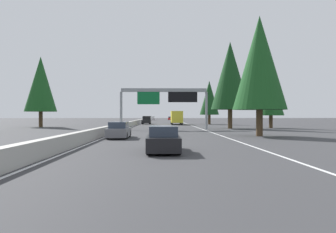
{
  "coord_description": "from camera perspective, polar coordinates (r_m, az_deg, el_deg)",
  "views": [
    {
      "loc": [
        -1.98,
        -5.5,
        2.07
      ],
      "look_at": [
        45.07,
        -6.52,
        1.87
      ],
      "focal_mm": 32.69,
      "sensor_mm": 36.0,
      "label": 1
    }
  ],
  "objects": [
    {
      "name": "ground_plane",
      "position": [
        62.26,
        -6.31,
        -1.66
      ],
      "size": [
        320.0,
        320.0,
        0.0
      ],
      "primitive_type": "plane",
      "color": "#38383A"
    },
    {
      "name": "median_barrier",
      "position": [
        82.2,
        -5.29,
        -0.88
      ],
      "size": [
        180.0,
        0.56,
        0.9
      ],
      "primitive_type": "cube",
      "color": "#ADAAA3",
      "rests_on": "ground"
    },
    {
      "name": "shoulder_stripe_right",
      "position": [
        72.26,
        3.54,
        -1.39
      ],
      "size": [
        160.0,
        0.16,
        0.01
      ],
      "primitive_type": "cube",
      "color": "silver",
      "rests_on": "ground"
    },
    {
      "name": "shoulder_stripe_median",
      "position": [
        72.2,
        -5.41,
        -1.39
      ],
      "size": [
        160.0,
        0.16,
        0.01
      ],
      "primitive_type": "cube",
      "color": "silver",
      "rests_on": "ground"
    },
    {
      "name": "sign_gantry_overhead",
      "position": [
        44.14,
        -0.54,
        3.7
      ],
      "size": [
        0.5,
        12.68,
        5.94
      ],
      "color": "gray",
      "rests_on": "ground"
    },
    {
      "name": "sedan_distant_b",
      "position": [
        17.32,
        -0.86,
        -4.35
      ],
      "size": [
        4.4,
        1.8,
        1.47
      ],
      "color": "black",
      "rests_on": "ground"
    },
    {
      "name": "sedan_mid_left",
      "position": [
        28.03,
        -9.13,
        -2.59
      ],
      "size": [
        4.4,
        1.8,
        1.47
      ],
      "color": "slate",
      "rests_on": "ground"
    },
    {
      "name": "box_truck_distant_a",
      "position": [
        67.71,
        1.59,
        -0.14
      ],
      "size": [
        8.5,
        2.4,
        2.95
      ],
      "color": "gold",
      "rests_on": "ground"
    },
    {
      "name": "sedan_far_left",
      "position": [
        130.92,
        0.39,
        -0.36
      ],
      "size": [
        4.4,
        1.8,
        1.47
      ],
      "color": "red",
      "rests_on": "ground"
    },
    {
      "name": "pickup_mid_right",
      "position": [
        71.96,
        -4.02,
        -0.67
      ],
      "size": [
        5.6,
        2.0,
        1.86
      ],
      "color": "black",
      "rests_on": "ground"
    },
    {
      "name": "minivan_near_right",
      "position": [
        128.04,
        -2.99,
        -0.25
      ],
      "size": [
        5.0,
        1.95,
        1.69
      ],
      "color": "white",
      "rests_on": "ground"
    },
    {
      "name": "conifer_right_foreground",
      "position": [
        31.89,
        16.69,
        9.56
      ],
      "size": [
        5.24,
        5.24,
        11.9
      ],
      "color": "#4C3823",
      "rests_on": "ground"
    },
    {
      "name": "conifer_right_near",
      "position": [
        48.71,
        11.51,
        7.47
      ],
      "size": [
        5.93,
        5.93,
        13.48
      ],
      "color": "#4C3823",
      "rests_on": "ground"
    },
    {
      "name": "conifer_right_mid",
      "position": [
        51.65,
        18.63,
        4.16
      ],
      "size": [
        4.06,
        4.06,
        9.24
      ],
      "color": "#4C3823",
      "rests_on": "ground"
    },
    {
      "name": "conifer_right_far",
      "position": [
        69.81,
        7.71,
        3.47
      ],
      "size": [
        4.34,
        4.34,
        9.87
      ],
      "color": "#4C3823",
      "rests_on": "ground"
    },
    {
      "name": "conifer_left_near",
      "position": [
        57.76,
        -22.65,
        5.59
      ],
      "size": [
        5.4,
        5.4,
        12.28
      ],
      "color": "#4C3823",
      "rests_on": "ground"
    }
  ]
}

